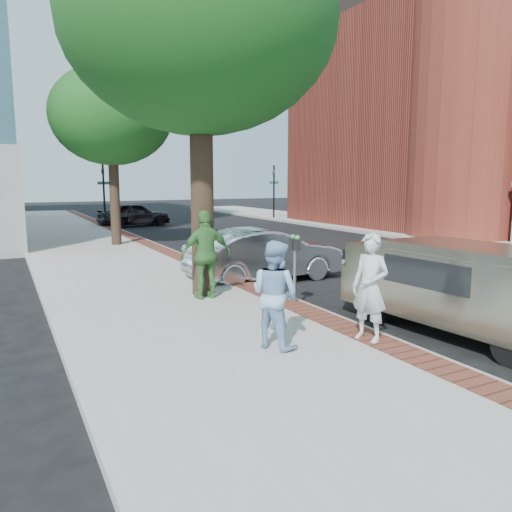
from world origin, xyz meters
TOP-DOWN VIEW (x-y plane):
  - ground at (0.00, 0.00)m, footprint 120.00×120.00m
  - sidewalk at (-1.50, 8.00)m, footprint 5.00×60.00m
  - brick_strip at (0.70, 8.00)m, footprint 0.60×60.00m
  - curb at (1.05, 8.00)m, footprint 0.10×60.00m
  - sidewalk_far at (14.50, 8.00)m, footprint 5.00×60.00m
  - church at (20.98, 13.13)m, footprint 19.00×16.00m
  - signal_near at (0.90, 22.00)m, footprint 0.70×0.15m
  - signal_far at (12.50, 22.00)m, footprint 0.70×0.15m
  - tree_near at (-0.60, 1.90)m, footprint 6.00×6.00m
  - tree_far at (-0.50, 12.00)m, footprint 4.80×4.80m
  - parking_meter at (0.84, 0.22)m, footprint 0.12×0.32m
  - person_gray at (0.59, -2.51)m, footprint 0.60×0.75m
  - person_officer at (-0.95, -2.08)m, footprint 0.93×1.02m
  - person_green at (-0.69, 1.48)m, footprint 1.16×0.49m
  - sedan_silver at (1.78, 3.29)m, footprint 4.45×1.65m
  - bg_car at (2.53, 21.47)m, footprint 4.46×2.26m
  - van at (2.58, -2.52)m, footprint 2.08×4.59m

SIDE VIEW (x-z plane):
  - ground at x=0.00m, z-range 0.00..0.00m
  - sidewalk at x=-1.50m, z-range 0.00..0.15m
  - curb at x=1.05m, z-range 0.00..0.15m
  - sidewalk_far at x=14.50m, z-range 0.00..0.15m
  - brick_strip at x=0.70m, z-range 0.15..0.16m
  - sedan_silver at x=1.78m, z-range 0.00..1.45m
  - bg_car at x=2.53m, z-range 0.00..1.45m
  - van at x=2.58m, z-range 0.08..1.73m
  - person_officer at x=-0.95m, z-range 0.15..1.85m
  - person_gray at x=0.59m, z-range 0.15..1.93m
  - person_green at x=-0.69m, z-range 0.15..2.12m
  - parking_meter at x=0.84m, z-range 0.47..1.94m
  - signal_near at x=0.90m, z-range 0.35..4.15m
  - signal_far at x=12.50m, z-range 0.35..4.15m
  - tree_far at x=-0.50m, z-range 1.73..8.87m
  - tree_near at x=-0.60m, z-range 1.92..10.43m
  - church at x=20.98m, z-range -2.94..17.46m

